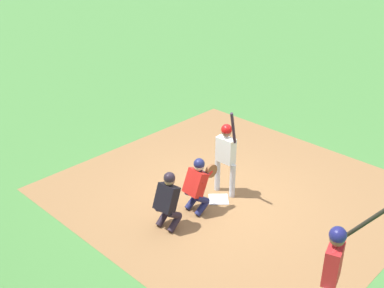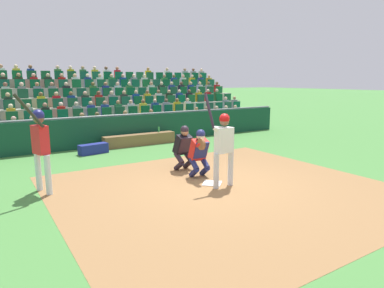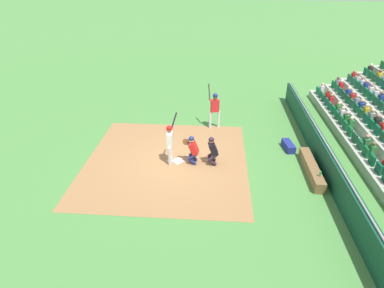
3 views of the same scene
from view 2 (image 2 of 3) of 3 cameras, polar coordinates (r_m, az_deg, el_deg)
The scene contains 12 objects.
ground_plane at distance 8.33m, azimuth 3.44°, elevation -6.77°, with size 160.00×160.00×0.00m, color #47853D.
infield_dirt_patch at distance 7.95m, azimuth 5.56°, elevation -7.65°, with size 7.44×6.98×0.01m, color olive.
home_plate_marker at distance 8.32m, azimuth 3.44°, elevation -6.67°, with size 0.44×0.44×0.02m, color white.
batter_at_plate at distance 7.87m, azimuth 5.36°, elevation 0.35°, with size 0.68×0.44×2.22m.
catcher_crouching at distance 8.68m, azimuth 1.27°, elevation -1.11°, with size 0.48×0.72×1.29m.
home_plate_umpire at distance 9.41m, azimuth -1.47°, elevation -0.28°, with size 0.50×0.49×1.30m.
dugout_wall at distance 13.52m, azimuth -11.87°, elevation 2.34°, with size 15.98×0.24×1.20m.
dugout_bench at distance 13.27m, azimuth -8.83°, elevation 0.74°, with size 2.89×0.40×0.44m, color brown.
water_bottle_on_bench at distance 13.64m, azimuth -5.66°, elevation 2.49°, with size 0.07×0.07×0.22m, color green.
equipment_duffel_bag at distance 12.10m, azimuth -16.41°, elevation -0.79°, with size 0.99×0.36×0.34m, color navy.
on_deck_batter at distance 8.13m, azimuth -24.38°, elevation 0.43°, with size 0.66×0.70×2.26m.
bleacher_stand at distance 18.07m, azimuth -17.39°, elevation 5.43°, with size 17.68×5.25×3.27m.
Camera 2 is at (4.66, 6.43, 2.52)m, focal length 31.40 mm.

